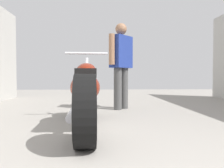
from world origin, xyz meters
The scene contains 3 objects.
ground_plane centered at (0.00, 3.19, 0.00)m, with size 15.98×15.98×0.00m, color gray.
motorcycle_maroon_cruiser centered at (-0.72, 2.13, 0.45)m, with size 0.68×2.29×1.07m.
mechanic_in_blue centered at (-0.11, 3.91, 1.01)m, with size 0.57×0.60×1.78m.
Camera 1 is at (-0.52, -0.69, 0.67)m, focal length 35.53 mm.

